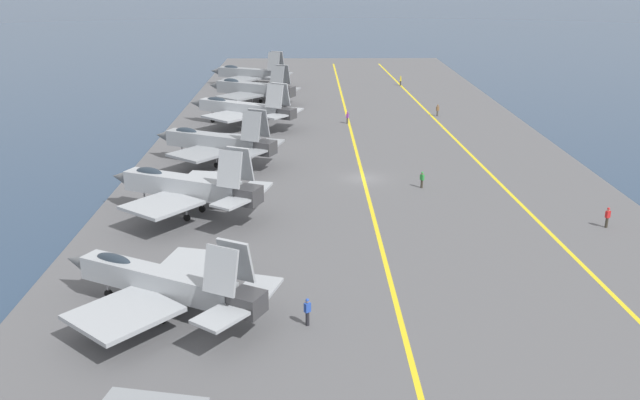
# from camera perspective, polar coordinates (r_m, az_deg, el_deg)

# --- Properties ---
(ground_plane) EXTENTS (2000.00, 2000.00, 0.00)m
(ground_plane) POSITION_cam_1_polar(r_m,az_deg,el_deg) (70.79, 3.66, 1.53)
(ground_plane) COLOR navy
(carrier_deck) EXTENTS (191.46, 49.77, 0.40)m
(carrier_deck) POSITION_cam_1_polar(r_m,az_deg,el_deg) (70.73, 3.67, 1.68)
(carrier_deck) COLOR #565659
(carrier_deck) RESTS_ON ground
(deck_stripe_foul_line) EXTENTS (172.19, 7.34, 0.01)m
(deck_stripe_foul_line) POSITION_cam_1_polar(r_m,az_deg,el_deg) (73.06, 14.44, 1.84)
(deck_stripe_foul_line) COLOR yellow
(deck_stripe_foul_line) RESTS_ON carrier_deck
(deck_stripe_centerline) EXTENTS (172.32, 0.36, 0.01)m
(deck_stripe_centerline) POSITION_cam_1_polar(r_m,az_deg,el_deg) (70.67, 3.67, 1.84)
(deck_stripe_centerline) COLOR yellow
(deck_stripe_centerline) RESTS_ON carrier_deck
(parked_jet_third) EXTENTS (13.21, 15.17, 5.77)m
(parked_jet_third) POSITION_cam_1_polar(r_m,az_deg,el_deg) (43.96, -13.14, -6.76)
(parked_jet_third) COLOR #9EA3A8
(parked_jet_third) RESTS_ON carrier_deck
(parked_jet_fourth) EXTENTS (13.24, 15.22, 6.64)m
(parked_jet_fourth) POSITION_cam_1_polar(r_m,az_deg,el_deg) (60.37, -11.27, 1.13)
(parked_jet_fourth) COLOR #9EA3A8
(parked_jet_fourth) RESTS_ON carrier_deck
(parked_jet_fifth) EXTENTS (12.49, 15.22, 6.56)m
(parked_jet_fifth) POSITION_cam_1_polar(r_m,az_deg,el_deg) (75.80, -8.79, 4.87)
(parked_jet_fifth) COLOR gray
(parked_jet_fifth) RESTS_ON carrier_deck
(parked_jet_sixth) EXTENTS (12.91, 16.61, 6.36)m
(parked_jet_sixth) POSITION_cam_1_polar(r_m,az_deg,el_deg) (93.67, -6.53, 7.67)
(parked_jet_sixth) COLOR #9EA3A8
(parked_jet_sixth) RESTS_ON carrier_deck
(parked_jet_seventh) EXTENTS (13.79, 15.45, 6.45)m
(parked_jet_seventh) POSITION_cam_1_polar(r_m,az_deg,el_deg) (109.45, -5.78, 9.31)
(parked_jet_seventh) COLOR gray
(parked_jet_seventh) RESTS_ON carrier_deck
(parked_jet_eighth) EXTENTS (12.37, 15.68, 6.53)m
(parked_jet_eighth) POSITION_cam_1_polar(r_m,az_deg,el_deg) (125.52, -5.91, 10.57)
(parked_jet_eighth) COLOR gray
(parked_jet_eighth) RESTS_ON carrier_deck
(crew_brown_vest) EXTENTS (0.42, 0.46, 1.71)m
(crew_brown_vest) POSITION_cam_1_polar(r_m,az_deg,el_deg) (101.53, 9.87, 7.50)
(crew_brown_vest) COLOR #4C473D
(crew_brown_vest) RESTS_ON carrier_deck
(crew_yellow_vest) EXTENTS (0.40, 0.28, 1.77)m
(crew_yellow_vest) POSITION_cam_1_polar(r_m,az_deg,el_deg) (126.96, 6.80, 9.98)
(crew_yellow_vest) COLOR #383328
(crew_yellow_vest) RESTS_ON carrier_deck
(crew_blue_vest) EXTENTS (0.44, 0.46, 1.84)m
(crew_blue_vest) POSITION_cam_1_polar(r_m,az_deg,el_deg) (42.00, -1.07, -9.30)
(crew_blue_vest) COLOR #232328
(crew_blue_vest) RESTS_ON carrier_deck
(crew_green_vest) EXTENTS (0.46, 0.44, 1.67)m
(crew_green_vest) POSITION_cam_1_polar(r_m,az_deg,el_deg) (68.00, 8.59, 1.76)
(crew_green_vest) COLOR #383328
(crew_green_vest) RESTS_ON carrier_deck
(crew_purple_vest) EXTENTS (0.45, 0.39, 1.70)m
(crew_purple_vest) POSITION_cam_1_polar(r_m,az_deg,el_deg) (95.30, 2.33, 7.00)
(crew_purple_vest) COLOR #4C473D
(crew_purple_vest) RESTS_ON carrier_deck
(crew_red_vest) EXTENTS (0.39, 0.45, 1.79)m
(crew_red_vest) POSITION_cam_1_polar(r_m,az_deg,el_deg) (61.96, 23.06, -1.29)
(crew_red_vest) COLOR #383328
(crew_red_vest) RESTS_ON carrier_deck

